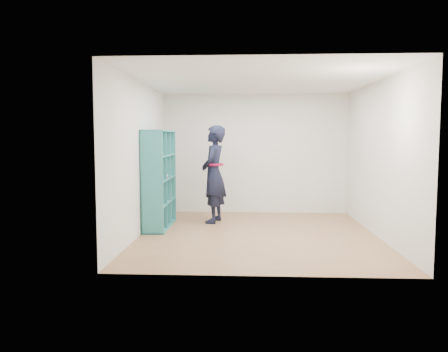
{
  "coord_description": "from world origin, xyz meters",
  "views": [
    {
      "loc": [
        -0.2,
        -7.36,
        1.65
      ],
      "look_at": [
        -0.59,
        0.3,
        0.98
      ],
      "focal_mm": 35.0,
      "sensor_mm": 36.0,
      "label": 1
    }
  ],
  "objects": [
    {
      "name": "wall_left",
      "position": [
        -2.0,
        0.0,
        1.3
      ],
      "size": [
        0.02,
        4.5,
        2.6
      ],
      "primitive_type": "cube",
      "color": "silver",
      "rests_on": "floor"
    },
    {
      "name": "ceiling",
      "position": [
        0.0,
        0.0,
        2.6
      ],
      "size": [
        4.5,
        4.5,
        0.0
      ],
      "primitive_type": "plane",
      "color": "white",
      "rests_on": "wall_back"
    },
    {
      "name": "bookshelf",
      "position": [
        -1.82,
        0.57,
        0.87
      ],
      "size": [
        0.39,
        1.34,
        1.79
      ],
      "color": "teal",
      "rests_on": "floor"
    },
    {
      "name": "floor",
      "position": [
        0.0,
        0.0,
        0.0
      ],
      "size": [
        4.5,
        4.5,
        0.0
      ],
      "primitive_type": "plane",
      "color": "#946543",
      "rests_on": "ground"
    },
    {
      "name": "smartphone",
      "position": [
        -0.94,
        1.18,
        1.07
      ],
      "size": [
        0.02,
        0.1,
        0.14
      ],
      "rotation": [
        0.24,
        0.0,
        -0.13
      ],
      "color": "silver",
      "rests_on": "person"
    },
    {
      "name": "wall_back",
      "position": [
        0.0,
        2.25,
        1.3
      ],
      "size": [
        4.0,
        0.02,
        2.6
      ],
      "primitive_type": "cube",
      "color": "silver",
      "rests_on": "floor"
    },
    {
      "name": "wall_right",
      "position": [
        2.0,
        0.0,
        1.3
      ],
      "size": [
        0.02,
        4.5,
        2.6
      ],
      "primitive_type": "cube",
      "color": "silver",
      "rests_on": "floor"
    },
    {
      "name": "wall_front",
      "position": [
        0.0,
        -2.25,
        1.3
      ],
      "size": [
        4.0,
        0.02,
        2.6
      ],
      "primitive_type": "cube",
      "color": "silver",
      "rests_on": "floor"
    },
    {
      "name": "person",
      "position": [
        -0.83,
        1.07,
        0.95
      ],
      "size": [
        0.57,
        0.76,
        1.89
      ],
      "rotation": [
        0.0,
        0.0,
        -1.76
      ],
      "color": "black",
      "rests_on": "floor"
    }
  ]
}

